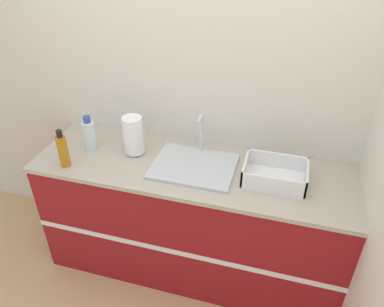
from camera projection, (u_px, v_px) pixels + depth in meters
name	position (u px, v px, depth m)	size (l,w,h in m)	color
ground_plane	(180.00, 296.00, 2.67)	(12.00, 12.00, 0.00)	tan
wall_back	(207.00, 91.00, 2.49)	(4.47, 0.06, 2.60)	beige
counter_cabinet	(193.00, 219.00, 2.67)	(2.09, 0.66, 0.92)	maroon
sink	(194.00, 165.00, 2.41)	(0.53, 0.41, 0.29)	silver
paper_towel_roll	(133.00, 135.00, 2.48)	(0.13, 0.13, 0.27)	#4C4C51
dish_rack	(275.00, 176.00, 2.27)	(0.38, 0.28, 0.12)	white
bottle_clear	(89.00, 135.00, 2.54)	(0.08, 0.08, 0.25)	silver
bottle_amber	(63.00, 150.00, 2.37)	(0.07, 0.07, 0.26)	#B26B19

